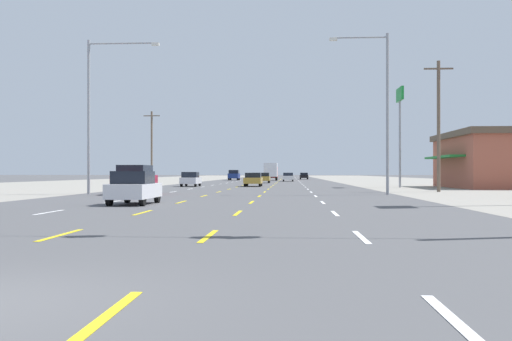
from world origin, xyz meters
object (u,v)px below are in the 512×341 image
object	(u,v)px
streetlight_left_row_0	(96,104)
sedan_center_turn_midfar	(253,179)
sedan_inner_right_farther	(288,177)
suv_far_left_distant_a	(234,175)
pole_sign_right_row_1	(400,110)
suv_far_left_near	(135,179)
hatchback_far_left_mid	(191,179)
hatchback_inner_left_nearest	(134,188)
sedan_center_turn_far	(264,178)
sedan_far_right_distant_b	(304,176)
sedan_inner_left_distant_c	(257,176)
streetlight_right_row_0	(382,103)
box_truck_center_turn_farthest	(271,171)

from	to	relation	value
streetlight_left_row_0	sedan_center_turn_midfar	bearing A→B (deg)	67.09
sedan_inner_right_farther	suv_far_left_distant_a	xyz separation A→B (m)	(-10.50, 14.14, 0.27)
pole_sign_right_row_1	streetlight_left_row_0	distance (m)	30.58
suv_far_left_near	pole_sign_right_row_1	world-z (taller)	pole_sign_right_row_1
sedan_center_turn_midfar	hatchback_far_left_mid	bearing A→B (deg)	-174.72
sedan_center_turn_midfar	streetlight_left_row_0	size ratio (longest dim) A/B	0.43
hatchback_inner_left_nearest	suv_far_left_distant_a	distance (m)	84.10
hatchback_inner_left_nearest	sedan_center_turn_far	size ratio (longest dim) A/B	0.87
suv_far_left_near	sedan_far_right_distant_b	size ratio (longest dim) A/B	1.09
sedan_inner_left_distant_c	hatchback_inner_left_nearest	bearing A→B (deg)	-89.94
suv_far_left_distant_a	sedan_far_right_distant_b	world-z (taller)	suv_far_left_distant_a
streetlight_right_row_0	suv_far_left_near	bearing A→B (deg)	-179.47
streetlight_right_row_0	hatchback_far_left_mid	bearing A→B (deg)	127.57
sedan_center_turn_midfar	pole_sign_right_row_1	bearing A→B (deg)	-13.65
box_truck_center_turn_farthest	sedan_far_right_distant_b	size ratio (longest dim) A/B	1.60
hatchback_far_left_mid	streetlight_right_row_0	xyz separation A→B (m)	(16.65, -21.65, 5.36)
sedan_center_turn_far	streetlight_right_row_0	distance (m)	44.42
suv_far_left_near	sedan_far_right_distant_b	distance (m)	87.20
sedan_inner_right_farther	sedan_far_right_distant_b	distance (m)	28.65
sedan_center_turn_midfar	sedan_center_turn_far	xyz separation A→B (m)	(0.16, 20.72, 0.00)
sedan_center_turn_midfar	streetlight_right_row_0	world-z (taller)	streetlight_right_row_0
sedan_far_right_distant_b	streetlight_left_row_0	distance (m)	87.69
sedan_far_right_distant_b	streetlight_left_row_0	xyz separation A→B (m)	(-16.41, -85.97, 5.43)
sedan_center_turn_far	sedan_center_turn_midfar	bearing A→B (deg)	-90.45
sedan_center_turn_far	streetlight_left_row_0	bearing A→B (deg)	-102.55
sedan_far_right_distant_b	sedan_inner_left_distant_c	distance (m)	10.65
sedan_inner_right_farther	pole_sign_right_row_1	size ratio (longest dim) A/B	0.46
streetlight_right_row_0	streetlight_left_row_0	bearing A→B (deg)	-180.00
suv_far_left_near	sedan_inner_right_farther	world-z (taller)	suv_far_left_near
pole_sign_right_row_1	sedan_center_turn_midfar	bearing A→B (deg)	166.35
suv_far_left_distant_a	pole_sign_right_row_1	size ratio (longest dim) A/B	0.50
streetlight_right_row_0	sedan_inner_right_farther	bearing A→B (deg)	96.34
sedan_inner_left_distant_c	streetlight_left_row_0	xyz separation A→B (m)	(-5.96, -88.02, 5.43)
suv_far_left_near	suv_far_left_distant_a	bearing A→B (deg)	90.19
suv_far_left_near	sedan_inner_left_distant_c	world-z (taller)	suv_far_left_near
streetlight_right_row_0	sedan_inner_left_distant_c	bearing A→B (deg)	98.70
suv_far_left_near	suv_far_left_distant_a	distance (m)	71.81
hatchback_far_left_mid	sedan_center_turn_midfar	distance (m)	6.66
hatchback_inner_left_nearest	suv_far_left_distant_a	bearing A→B (deg)	92.41
suv_far_left_near	hatchback_far_left_mid	xyz separation A→B (m)	(0.01, 21.80, -0.24)
sedan_center_turn_midfar	sedan_inner_left_distant_c	size ratio (longest dim) A/B	1.00
sedan_inner_right_farther	sedan_inner_left_distant_c	size ratio (longest dim) A/B	1.00
sedan_inner_left_distant_c	streetlight_left_row_0	world-z (taller)	streetlight_left_row_0
hatchback_inner_left_nearest	box_truck_center_turn_farthest	size ratio (longest dim) A/B	0.54
sedan_center_turn_far	sedan_inner_right_farther	world-z (taller)	same
suv_far_left_near	sedan_inner_left_distant_c	size ratio (longest dim) A/B	1.09
suv_far_left_distant_a	sedan_inner_left_distant_c	bearing A→B (deg)	78.17
hatchback_inner_left_nearest	sedan_center_turn_midfar	size ratio (longest dim) A/B	0.87
box_truck_center_turn_farthest	sedan_inner_left_distant_c	bearing A→B (deg)	101.02
sedan_inner_right_farther	streetlight_left_row_0	xyz separation A→B (m)	(-13.04, -57.51, 5.43)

